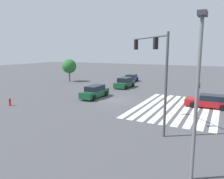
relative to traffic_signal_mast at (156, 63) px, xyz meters
The scene contains 11 objects.
ground_plane 11.72m from the traffic_signal_mast, 45.00° to the left, with size 144.12×144.12×0.00m, color #47474C.
crosswalk_markings 9.03m from the traffic_signal_mast, ahead, with size 12.48×8.20×0.01m.
traffic_signal_mast is the anchor object (origin of this frame).
car_1 27.01m from the traffic_signal_mast, 26.30° to the left, with size 4.29×2.41×1.36m.
car_2 13.41m from the traffic_signal_mast, 52.58° to the left, with size 4.83×1.93×1.58m.
car_3 19.91m from the traffic_signal_mast, 30.74° to the left, with size 4.57×2.12×1.65m.
car_4 10.71m from the traffic_signal_mast, 19.58° to the right, with size 2.22×4.66×1.37m.
pedestrian 16.92m from the traffic_signal_mast, ahead, with size 0.41×0.41×1.75m.
street_light_pole_b 6.69m from the traffic_signal_mast, 147.98° to the right, with size 0.80×0.36×7.55m.
tree_corner_b 29.14m from the traffic_signal_mast, 50.85° to the left, with size 2.78×2.78×4.42m.
fire_hydrant 16.82m from the traffic_signal_mast, 90.48° to the left, with size 0.22×0.22×0.86m.
Camera 1 is at (-23.13, -12.01, 5.94)m, focal length 35.00 mm.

